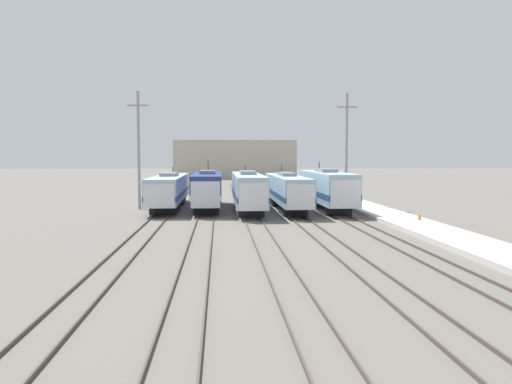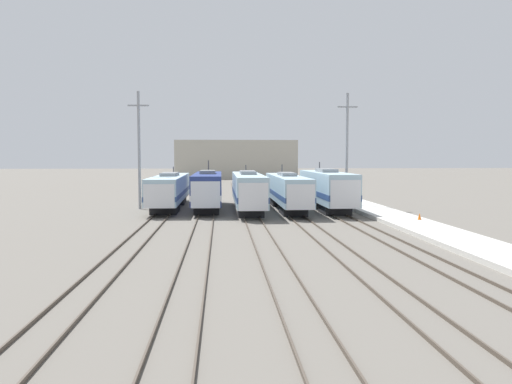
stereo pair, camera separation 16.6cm
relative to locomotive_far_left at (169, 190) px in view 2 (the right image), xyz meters
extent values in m
plane|color=#666059|center=(8.46, -10.62, -2.03)|extent=(400.00, 400.00, 0.00)
cube|color=#4C4238|center=(-0.72, -10.62, -1.95)|extent=(0.07, 120.00, 0.15)
cube|color=#4C4238|center=(0.72, -10.62, -1.95)|extent=(0.07, 120.00, 0.15)
cube|color=#4C4238|center=(3.51, -10.62, -1.95)|extent=(0.07, 120.00, 0.15)
cube|color=#4C4238|center=(4.95, -10.62, -1.95)|extent=(0.07, 120.00, 0.15)
cube|color=#4C4238|center=(7.75, -10.62, -1.95)|extent=(0.07, 120.00, 0.15)
cube|color=#4C4238|center=(9.18, -10.62, -1.95)|extent=(0.07, 120.00, 0.15)
cube|color=#4C4238|center=(11.98, -10.62, -1.95)|extent=(0.07, 120.00, 0.15)
cube|color=#4C4238|center=(13.41, -10.62, -1.95)|extent=(0.07, 120.00, 0.15)
cube|color=#4C4238|center=(16.21, -10.62, -1.95)|extent=(0.07, 120.00, 0.15)
cube|color=#4C4238|center=(17.65, -10.62, -1.95)|extent=(0.07, 120.00, 0.15)
cube|color=#232326|center=(0.00, -4.32, -1.55)|extent=(2.61, 4.30, 0.95)
cube|color=#232326|center=(0.00, 5.46, -1.55)|extent=(2.61, 4.30, 0.95)
cube|color=#9EBCCC|center=(0.00, 0.57, 0.23)|extent=(3.07, 19.56, 2.61)
cube|color=navy|center=(0.00, 0.57, -0.29)|extent=(3.11, 19.60, 0.47)
cube|color=silver|center=(0.00, -8.17, 0.03)|extent=(2.83, 2.30, 2.22)
cube|color=black|center=(0.00, -9.23, 0.52)|extent=(2.40, 0.08, 0.62)
cube|color=gray|center=(0.00, 0.57, 1.71)|extent=(1.69, 4.89, 0.35)
cylinder|color=#38383D|center=(0.00, 4.87, 2.00)|extent=(0.12, 0.12, 0.92)
cube|color=black|center=(4.23, -5.30, -1.55)|extent=(2.48, 3.57, 0.95)
cube|color=black|center=(4.23, 2.82, -1.55)|extent=(2.48, 3.57, 0.95)
cube|color=navy|center=(4.23, -1.24, 0.37)|extent=(2.92, 16.24, 2.90)
cube|color=silver|center=(4.23, -1.24, -0.21)|extent=(2.96, 16.28, 0.52)
cube|color=silver|center=(4.23, -8.48, 0.15)|extent=(2.69, 1.96, 2.47)
cube|color=black|center=(4.23, -9.38, 0.70)|extent=(2.29, 0.08, 0.69)
cube|color=slate|center=(4.23, -1.24, 2.00)|extent=(1.61, 4.06, 0.35)
cylinder|color=#38383D|center=(4.23, 2.34, 2.52)|extent=(0.12, 0.12, 1.39)
cube|color=#232326|center=(8.46, -7.47, -1.55)|extent=(2.41, 4.02, 0.95)
cube|color=#232326|center=(8.46, 1.67, -1.55)|extent=(2.41, 4.02, 0.95)
cube|color=#9EBCCC|center=(8.46, -2.90, 0.37)|extent=(2.83, 18.28, 2.89)
cube|color=navy|center=(8.46, -2.90, -0.21)|extent=(2.87, 18.32, 0.52)
cube|color=silver|center=(8.46, -11.02, 0.15)|extent=(2.60, 2.24, 2.46)
cube|color=black|center=(8.46, -12.06, 0.69)|extent=(2.21, 0.08, 0.69)
cube|color=gray|center=(8.46, -2.90, 1.99)|extent=(1.56, 4.57, 0.35)
cylinder|color=#38383D|center=(8.46, 1.12, 2.26)|extent=(0.12, 0.12, 0.90)
cube|color=#232326|center=(12.70, -6.76, -1.55)|extent=(2.35, 4.17, 0.95)
cube|color=#232326|center=(12.70, 2.72, -1.55)|extent=(2.35, 4.17, 0.95)
cube|color=#9EBCCC|center=(12.70, -2.02, 0.26)|extent=(2.77, 18.95, 2.68)
cube|color=navy|center=(12.70, -2.02, -0.27)|extent=(2.81, 18.99, 0.48)
cube|color=silver|center=(12.70, -10.45, 0.06)|extent=(2.54, 2.30, 2.28)
cube|color=black|center=(12.70, -11.52, 0.56)|extent=(2.16, 0.08, 0.64)
cube|color=gray|center=(12.70, -2.02, 1.78)|extent=(1.52, 4.74, 0.35)
cylinder|color=#38383D|center=(12.70, 2.15, 2.17)|extent=(0.12, 0.12, 1.14)
cube|color=#232326|center=(16.93, -6.50, -1.55)|extent=(2.60, 3.70, 0.95)
cube|color=#232326|center=(16.93, 1.90, -1.55)|extent=(2.60, 3.70, 0.95)
cube|color=#9EBCCC|center=(16.93, -2.30, 0.46)|extent=(3.05, 16.80, 3.07)
cube|color=navy|center=(16.93, -2.30, -0.16)|extent=(3.09, 16.84, 0.55)
cube|color=silver|center=(16.93, -9.87, 0.23)|extent=(2.81, 1.86, 2.61)
cube|color=black|center=(16.93, -10.72, 0.80)|extent=(2.39, 0.08, 0.73)
cube|color=gray|center=(16.93, -2.30, 2.17)|extent=(1.68, 4.20, 0.35)
cylinder|color=#38383D|center=(16.93, 1.40, 2.52)|extent=(0.12, 0.12, 1.04)
cylinder|color=gray|center=(-3.15, -0.42, 4.31)|extent=(0.30, 0.30, 12.67)
cube|color=gray|center=(-3.15, -0.42, 9.12)|extent=(2.26, 0.16, 0.16)
cylinder|color=gray|center=(19.62, -0.42, 4.31)|extent=(0.30, 0.30, 12.67)
cube|color=gray|center=(19.62, -0.42, 9.12)|extent=(2.26, 0.16, 0.16)
cube|color=beige|center=(21.30, -10.62, -1.85)|extent=(4.00, 120.00, 0.35)
cone|color=orange|center=(22.37, -14.36, -1.39)|extent=(0.32, 0.32, 0.57)
cube|color=#B2AD9E|center=(9.61, 76.00, 2.94)|extent=(31.37, 9.17, 9.94)
camera|label=1|loc=(5.51, -55.07, 3.62)|focal=35.00mm
camera|label=2|loc=(5.67, -55.08, 3.62)|focal=35.00mm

